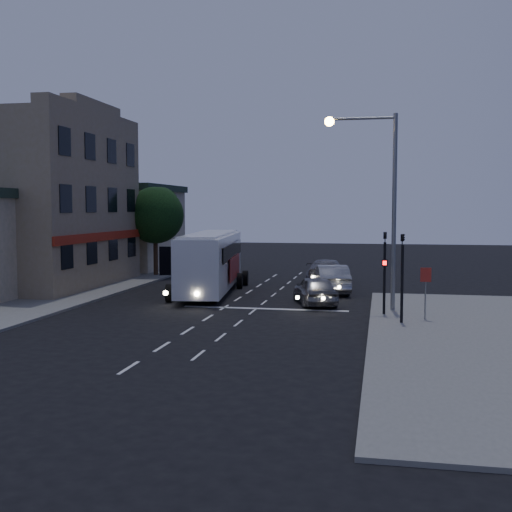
% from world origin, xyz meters
% --- Properties ---
extents(ground, '(120.00, 120.00, 0.00)m').
position_xyz_m(ground, '(0.00, 0.00, 0.00)').
color(ground, black).
extents(sidewalk_far, '(12.00, 50.00, 0.12)m').
position_xyz_m(sidewalk_far, '(-13.00, 8.00, 0.06)').
color(sidewalk_far, slate).
rests_on(sidewalk_far, ground).
extents(road_markings, '(8.00, 30.55, 0.01)m').
position_xyz_m(road_markings, '(1.29, 3.31, 0.00)').
color(road_markings, silver).
rests_on(road_markings, ground).
extents(tour_bus, '(3.67, 11.35, 3.42)m').
position_xyz_m(tour_bus, '(-2.04, 7.13, 1.85)').
color(tour_bus, silver).
rests_on(tour_bus, ground).
extents(car_suv, '(2.88, 4.62, 1.47)m').
position_xyz_m(car_suv, '(4.24, 3.80, 0.73)').
color(car_suv, gray).
rests_on(car_suv, ground).
extents(car_sedan_a, '(2.55, 5.09, 1.60)m').
position_xyz_m(car_sedan_a, '(4.69, 8.48, 0.80)').
color(car_sedan_a, '#A4A4A4').
rests_on(car_sedan_a, ground).
extents(car_sedan_b, '(2.36, 5.37, 1.53)m').
position_xyz_m(car_sedan_b, '(4.00, 13.32, 0.77)').
color(car_sedan_b, slate).
rests_on(car_sedan_b, ground).
extents(traffic_signal_main, '(0.25, 0.35, 4.10)m').
position_xyz_m(traffic_signal_main, '(7.60, 0.78, 2.42)').
color(traffic_signal_main, black).
rests_on(traffic_signal_main, sidewalk_near).
extents(traffic_signal_side, '(0.18, 0.15, 4.10)m').
position_xyz_m(traffic_signal_side, '(8.30, -1.20, 2.42)').
color(traffic_signal_side, black).
rests_on(traffic_signal_side, sidewalk_near).
extents(regulatory_sign, '(0.45, 0.12, 2.20)m').
position_xyz_m(regulatory_sign, '(9.30, -0.24, 1.60)').
color(regulatory_sign, slate).
rests_on(regulatory_sign, sidewalk_near).
extents(streetlight, '(3.32, 0.44, 9.00)m').
position_xyz_m(streetlight, '(7.34, 2.20, 5.73)').
color(streetlight, slate).
rests_on(streetlight, sidewalk_near).
extents(main_building, '(10.12, 12.00, 11.00)m').
position_xyz_m(main_building, '(-13.96, 8.00, 5.16)').
color(main_building, '#806F4F').
rests_on(main_building, sidewalk_far).
extents(low_building_north, '(9.40, 9.40, 6.50)m').
position_xyz_m(low_building_north, '(-13.50, 20.00, 3.39)').
color(low_building_north, gray).
rests_on(low_building_north, sidewalk_far).
extents(street_tree, '(4.00, 4.00, 6.20)m').
position_xyz_m(street_tree, '(-8.21, 15.02, 4.50)').
color(street_tree, black).
rests_on(street_tree, sidewalk_far).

